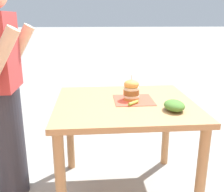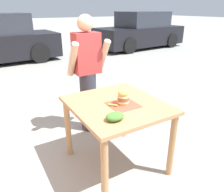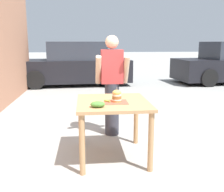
% 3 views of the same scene
% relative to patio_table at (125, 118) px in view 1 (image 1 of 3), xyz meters
% --- Properties ---
extents(ground_plane, '(80.00, 80.00, 0.00)m').
position_rel_patio_table_xyz_m(ground_plane, '(0.00, 0.00, -0.67)').
color(ground_plane, '#9E9E99').
extents(patio_table, '(0.96, 1.05, 0.80)m').
position_rel_patio_table_xyz_m(patio_table, '(0.00, 0.00, 0.00)').
color(patio_table, tan).
rests_on(patio_table, ground).
extents(serving_paper, '(0.30, 0.30, 0.00)m').
position_rel_patio_table_xyz_m(serving_paper, '(0.04, -0.07, 0.13)').
color(serving_paper, '#D64C38').
rests_on(serving_paper, patio_table).
extents(sandwich, '(0.13, 0.13, 0.19)m').
position_rel_patio_table_xyz_m(sandwich, '(0.05, -0.05, 0.21)').
color(sandwich, gold).
rests_on(sandwich, serving_paper).
extents(pickle_spear, '(0.08, 0.09, 0.02)m').
position_rel_patio_table_xyz_m(pickle_spear, '(-0.08, -0.05, 0.14)').
color(pickle_spear, '#8EA83D').
rests_on(pickle_spear, serving_paper).
extents(side_salad, '(0.18, 0.14, 0.07)m').
position_rel_patio_table_xyz_m(side_salad, '(-0.22, -0.31, 0.16)').
color(side_salad, '#477F33').
rests_on(side_salad, patio_table).
extents(diner_across_table, '(0.55, 0.35, 1.69)m').
position_rel_patio_table_xyz_m(diner_across_table, '(0.09, 0.92, 0.21)').
color(diner_across_table, '#33333D').
rests_on(diner_across_table, ground).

